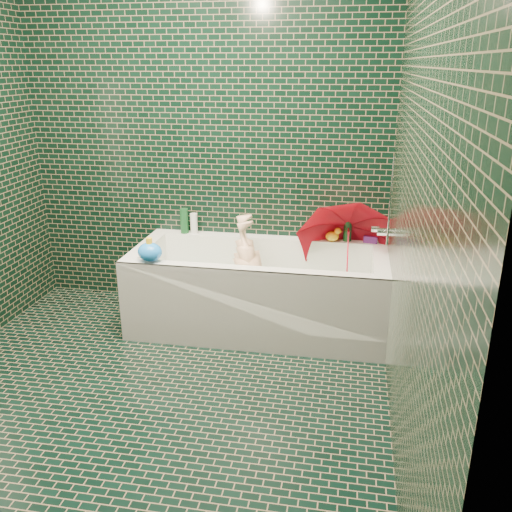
% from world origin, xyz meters
% --- Properties ---
extents(floor, '(2.80, 2.80, 0.00)m').
position_xyz_m(floor, '(0.00, 0.00, 0.00)').
color(floor, black).
rests_on(floor, ground).
extents(wall_back, '(2.80, 0.00, 2.80)m').
position_xyz_m(wall_back, '(0.00, 1.40, 1.25)').
color(wall_back, black).
rests_on(wall_back, floor).
extents(wall_right, '(0.00, 2.80, 2.80)m').
position_xyz_m(wall_right, '(1.30, 0.00, 1.25)').
color(wall_right, black).
rests_on(wall_right, floor).
extents(bathtub, '(1.70, 0.75, 0.55)m').
position_xyz_m(bathtub, '(0.45, 1.01, 0.21)').
color(bathtub, white).
rests_on(bathtub, floor).
extents(bath_mat, '(1.35, 0.47, 0.01)m').
position_xyz_m(bath_mat, '(0.45, 1.02, 0.16)').
color(bath_mat, '#4ED52A').
rests_on(bath_mat, bathtub).
extents(water, '(1.48, 0.53, 0.00)m').
position_xyz_m(water, '(0.45, 1.02, 0.30)').
color(water, silver).
rests_on(water, bathtub).
extents(faucet, '(0.18, 0.19, 0.55)m').
position_xyz_m(faucet, '(1.26, 1.02, 0.77)').
color(faucet, silver).
rests_on(faucet, wall_right).
extents(child, '(0.99, 0.49, 0.37)m').
position_xyz_m(child, '(0.42, 1.04, 0.31)').
color(child, beige).
rests_on(child, bathtub).
extents(umbrella, '(0.79, 0.90, 0.94)m').
position_xyz_m(umbrella, '(1.03, 1.12, 0.54)').
color(umbrella, red).
rests_on(umbrella, bathtub).
extents(soap_bottle_a, '(0.09, 0.10, 0.24)m').
position_xyz_m(soap_bottle_a, '(1.25, 1.34, 0.55)').
color(soap_bottle_a, white).
rests_on(soap_bottle_a, bathtub).
extents(soap_bottle_b, '(0.11, 0.11, 0.21)m').
position_xyz_m(soap_bottle_b, '(1.18, 1.32, 0.55)').
color(soap_bottle_b, '#5B1F77').
rests_on(soap_bottle_b, bathtub).
extents(soap_bottle_c, '(0.17, 0.17, 0.17)m').
position_xyz_m(soap_bottle_c, '(1.20, 1.35, 0.55)').
color(soap_bottle_c, '#134520').
rests_on(soap_bottle_c, bathtub).
extents(bottle_right_tall, '(0.06, 0.06, 0.21)m').
position_xyz_m(bottle_right_tall, '(1.02, 1.36, 0.66)').
color(bottle_right_tall, '#134520').
rests_on(bottle_right_tall, bathtub).
extents(bottle_right_pump, '(0.06, 0.06, 0.17)m').
position_xyz_m(bottle_right_pump, '(1.25, 1.36, 0.64)').
color(bottle_right_pump, silver).
rests_on(bottle_right_pump, bathtub).
extents(bottle_left_tall, '(0.08, 0.08, 0.18)m').
position_xyz_m(bottle_left_tall, '(-0.16, 1.34, 0.64)').
color(bottle_left_tall, '#134520').
rests_on(bottle_left_tall, bathtub).
extents(bottle_left_short, '(0.05, 0.05, 0.15)m').
position_xyz_m(bottle_left_short, '(-0.09, 1.33, 0.63)').
color(bottle_left_short, white).
rests_on(bottle_left_short, bathtub).
extents(rubber_duck, '(0.12, 0.08, 0.10)m').
position_xyz_m(rubber_duck, '(0.93, 1.32, 0.59)').
color(rubber_duck, yellow).
rests_on(rubber_duck, bathtub).
extents(bath_toy, '(0.17, 0.14, 0.15)m').
position_xyz_m(bath_toy, '(-0.19, 0.71, 0.62)').
color(bath_toy, '#1A78ED').
rests_on(bath_toy, bathtub).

